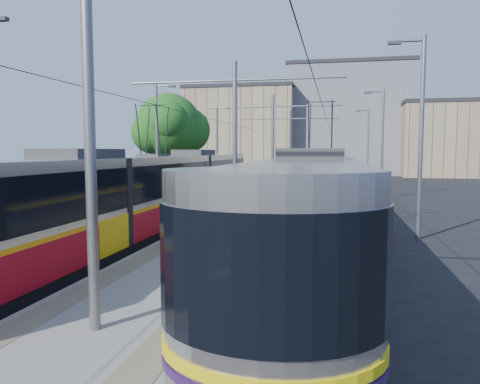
# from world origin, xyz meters

# --- Properties ---
(ground) EXTENTS (160.00, 160.00, 0.00)m
(ground) POSITION_xyz_m (0.00, 0.00, 0.00)
(ground) COLOR black
(ground) RESTS_ON ground
(platform) EXTENTS (4.00, 50.00, 0.30)m
(platform) POSITION_xyz_m (0.00, 17.00, 0.15)
(platform) COLOR gray
(platform) RESTS_ON ground
(tactile_strip_left) EXTENTS (0.70, 50.00, 0.01)m
(tactile_strip_left) POSITION_xyz_m (-1.45, 17.00, 0.30)
(tactile_strip_left) COLOR gray
(tactile_strip_left) RESTS_ON platform
(tactile_strip_right) EXTENTS (0.70, 50.00, 0.01)m
(tactile_strip_right) POSITION_xyz_m (1.45, 17.00, 0.30)
(tactile_strip_right) COLOR gray
(tactile_strip_right) RESTS_ON platform
(rails) EXTENTS (8.71, 70.00, 0.03)m
(rails) POSITION_xyz_m (0.00, 17.00, 0.02)
(rails) COLOR gray
(rails) RESTS_ON ground
(tram_left) EXTENTS (2.43, 30.09, 5.50)m
(tram_left) POSITION_xyz_m (-3.60, 7.73, 1.71)
(tram_left) COLOR black
(tram_left) RESTS_ON ground
(tram_right) EXTENTS (2.43, 30.74, 5.50)m
(tram_right) POSITION_xyz_m (3.60, 7.75, 1.86)
(tram_right) COLOR black
(tram_right) RESTS_ON ground
(catenary) EXTENTS (9.20, 70.00, 7.00)m
(catenary) POSITION_xyz_m (0.00, 14.15, 4.52)
(catenary) COLOR slate
(catenary) RESTS_ON platform
(street_lamps) EXTENTS (15.18, 38.22, 8.00)m
(street_lamps) POSITION_xyz_m (-0.00, 21.00, 4.18)
(street_lamps) COLOR slate
(street_lamps) RESTS_ON ground
(shelter) EXTENTS (0.83, 1.24, 2.62)m
(shelter) POSITION_xyz_m (0.48, 11.71, 1.68)
(shelter) COLOR black
(shelter) RESTS_ON platform
(tree) EXTENTS (5.44, 5.03, 7.91)m
(tree) POSITION_xyz_m (-8.02, 22.80, 5.35)
(tree) COLOR #382314
(tree) RESTS_ON ground
(building_left) EXTENTS (16.32, 12.24, 13.11)m
(building_left) POSITION_xyz_m (-10.00, 60.00, 6.56)
(building_left) COLOR #9A8D68
(building_left) RESTS_ON ground
(building_centre) EXTENTS (18.36, 14.28, 16.51)m
(building_centre) POSITION_xyz_m (6.00, 64.00, 8.26)
(building_centre) COLOR gray
(building_centre) RESTS_ON ground
(building_right) EXTENTS (14.28, 10.20, 10.29)m
(building_right) POSITION_xyz_m (20.00, 58.00, 5.16)
(building_right) COLOR #9A8D68
(building_right) RESTS_ON ground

